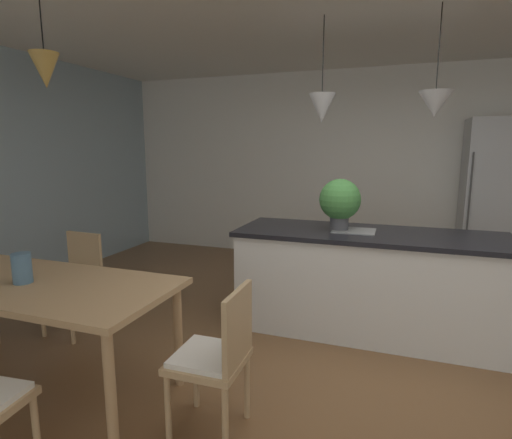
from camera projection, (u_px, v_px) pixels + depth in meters
The scene contains 12 objects.
ground_plane at pixel (375, 385), 2.83m from camera, with size 10.00×8.40×0.04m, color brown.
wall_back_kitchen at pixel (395, 168), 5.62m from camera, with size 10.00×0.12×2.70m, color white.
dining_table at pixel (33, 291), 2.67m from camera, with size 1.91×0.85×0.76m.
chair_kitchen_end at pixel (216, 355), 2.27m from camera, with size 0.41×0.41×0.87m.
chair_far_left at pixel (75, 279), 3.58m from camera, with size 0.42×0.42×0.87m.
kitchen_island at pixel (367, 281), 3.57m from camera, with size 2.29×0.83×0.91m.
refrigerator at pixel (490, 201), 4.94m from camera, with size 0.64×0.67×1.97m.
pendant_over_table at pixel (45, 70), 2.47m from camera, with size 0.18×0.18×0.72m.
pendant_over_island_main at pixel (322, 108), 3.46m from camera, with size 0.23×0.23×0.87m.
pendant_over_island_aux at pixel (435, 104), 3.17m from camera, with size 0.26×0.26×0.84m.
potted_plant_on_island at pixel (340, 201), 3.54m from camera, with size 0.36×0.36×0.45m.
vase_on_dining_table at pixel (22, 268), 2.60m from camera, with size 0.12×0.12×0.20m.
Camera 1 is at (0.08, -2.72, 1.62)m, focal length 28.42 mm.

